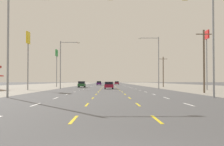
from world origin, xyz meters
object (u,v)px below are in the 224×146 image
Objects in this scene: hatchback_inner_left_mid at (99,83)px; sedan_center_turn_nearest at (109,85)px; streetlight_left_row_1 at (62,61)px; pole_sign_left_row_1 at (28,46)px; streetlight_left_row_0 at (13,35)px; streetlight_right_row_1 at (157,59)px; pole_sign_left_row_2 at (57,58)px; pole_sign_right_row_1 at (207,45)px; hatchback_far_left_near at (82,84)px; streetlight_right_row_0 at (210,37)px; sedan_inner_right_midfar at (117,83)px.

sedan_center_turn_nearest is at bearing -85.75° from hatchback_inner_left_mid.
hatchback_inner_left_mid is 0.40× the size of streetlight_left_row_1.
streetlight_left_row_1 is at bearing 56.86° from pole_sign_left_row_1.
streetlight_left_row_0 reaches higher than sedan_center_turn_nearest.
streetlight_right_row_1 is at bearing 5.33° from sedan_center_turn_nearest.
pole_sign_left_row_2 is (0.39, 26.24, 0.06)m from pole_sign_left_row_1.
pole_sign_right_row_1 is at bearing 0.00° from pole_sign_left_row_1.
pole_sign_left_row_1 is 25.62m from streetlight_right_row_1.
sedan_center_turn_nearest is 25.21m from pole_sign_left_row_2.
streetlight_left_row_1 is (-27.27, 7.56, -2.44)m from pole_sign_right_row_1.
pole_sign_left_row_1 reaches higher than streetlight_left_row_1.
streetlight_left_row_0 is (-2.67, -43.75, 5.34)m from hatchback_far_left_near.
pole_sign_right_row_1 is (31.81, -26.24, 0.23)m from pole_sign_left_row_2.
streetlight_right_row_0 reaches higher than hatchback_inner_left_mid.
pole_sign_right_row_1 is (21.25, -54.71, 7.35)m from hatchback_inner_left_mid.
pole_sign_right_row_1 is (14.07, -73.35, 7.38)m from sedan_inner_right_midfar.
hatchback_inner_left_mid is at bearing 99.90° from streetlight_right_row_0.
streetlight_right_row_1 is (9.90, 0.92, 5.44)m from sedan_center_turn_nearest.
streetlight_left_row_0 is (-9.48, -29.75, 5.36)m from sedan_center_turn_nearest.
sedan_inner_right_midfar is at bearing 82.28° from streetlight_left_row_0.
hatchback_inner_left_mid reaches higher than sedan_center_turn_nearest.
pole_sign_right_row_1 is at bearing 40.40° from streetlight_left_row_0.
sedan_center_turn_nearest is at bearing -54.20° from pole_sign_left_row_2.
sedan_center_turn_nearest is at bearing -5.50° from streetlight_left_row_1.
hatchback_inner_left_mid is at bearing 69.63° from pole_sign_left_row_2.
streetlight_right_row_1 is at bearing 135.80° from pole_sign_right_row_1.
streetlight_right_row_0 is (16.82, -43.75, 5.17)m from hatchback_far_left_near.
hatchback_far_left_near is 0.87× the size of sedan_inner_right_midfar.
streetlight_right_row_0 is 36.40m from streetlight_left_row_1.
pole_sign_right_row_1 reaches higher than sedan_inner_right_midfar.
pole_sign_left_row_2 is 0.97× the size of streetlight_left_row_0.
hatchback_inner_left_mid is 56.25m from pole_sign_left_row_1.
pole_sign_left_row_1 is at bearing 136.71° from streetlight_right_row_0.
streetlight_left_row_1 is (-9.59, 0.92, 4.94)m from sedan_center_turn_nearest.
hatchback_far_left_near is 14.24m from streetlight_left_row_1.
sedan_center_turn_nearest is 1.15× the size of hatchback_far_left_near.
hatchback_far_left_near is 23.14m from pole_sign_left_row_1.
streetlight_left_row_0 is (-13.08, -96.46, 5.36)m from sedan_inner_right_midfar.
streetlight_left_row_1 is (-6.02, -47.15, 4.91)m from hatchback_inner_left_mid.
streetlight_right_row_0 is at bearing -43.29° from pole_sign_left_row_1.
hatchback_inner_left_mid is 49.34m from streetlight_right_row_1.
pole_sign_left_row_2 is at bearing 116.07° from streetlight_right_row_0.
pole_sign_left_row_1 is 9.29m from streetlight_left_row_1.
sedan_inner_right_midfar is at bearing 68.95° from hatchback_inner_left_mid.
hatchback_inner_left_mid is at bearing 105.94° from streetlight_right_row_1.
sedan_inner_right_midfar is 0.42× the size of pole_sign_right_row_1.
hatchback_far_left_near and hatchback_inner_left_mid have the same top height.
streetlight_left_row_0 is at bearing -94.34° from hatchback_inner_left_mid.
streetlight_left_row_0 reaches higher than pole_sign_left_row_1.
pole_sign_left_row_2 reaches higher than sedan_center_turn_nearest.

